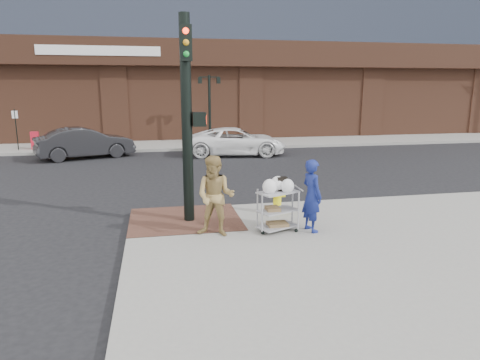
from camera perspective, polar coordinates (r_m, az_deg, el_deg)
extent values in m
plane|color=black|center=(10.36, -3.60, -7.29)|extent=(220.00, 220.00, 0.00)
cube|color=gray|center=(44.03, 7.04, 7.76)|extent=(65.00, 36.00, 0.15)
cube|color=#4A2C23|center=(11.10, -7.32, -5.17)|extent=(2.80, 2.40, 0.01)
cylinder|color=black|center=(25.92, -4.07, 9.33)|extent=(0.16, 0.16, 4.00)
cube|color=black|center=(25.89, -4.14, 13.54)|extent=(1.20, 0.06, 0.06)
cube|color=black|center=(25.83, -5.37, 13.07)|extent=(0.22, 0.22, 0.35)
cube|color=black|center=(25.97, -2.89, 13.11)|extent=(0.22, 0.22, 0.35)
cylinder|color=black|center=(25.81, -27.66, 5.96)|extent=(0.05, 0.05, 2.20)
cylinder|color=black|center=(10.54, -7.11, 7.75)|extent=(0.26, 0.26, 5.00)
cube|color=black|center=(10.56, -5.47, 8.07)|extent=(0.32, 0.28, 0.34)
cube|color=#FF260C|center=(10.58, -4.60, 8.09)|extent=(0.02, 0.18, 0.22)
cube|color=black|center=(10.28, -7.26, 17.68)|extent=(0.28, 0.18, 0.80)
imported|color=navy|center=(10.06, 9.55, -2.06)|extent=(0.55, 0.70, 1.71)
imported|color=#9D814A|center=(9.61, -3.28, -2.19)|extent=(1.09, 0.99, 1.84)
imported|color=black|center=(22.63, -19.95, 4.69)|extent=(4.92, 3.12, 1.53)
imported|color=white|center=(22.22, -0.51, 5.16)|extent=(5.41, 3.06, 1.43)
cube|color=#95959A|center=(9.94, 5.09, -1.62)|extent=(1.06, 0.84, 0.03)
cube|color=#95959A|center=(10.05, 5.04, -4.07)|extent=(1.06, 0.84, 0.03)
cube|color=#95959A|center=(10.17, 5.00, -6.13)|extent=(1.06, 0.84, 0.03)
cube|color=black|center=(9.98, 5.59, -0.60)|extent=(0.23, 0.14, 0.33)
cube|color=brown|center=(10.00, 4.37, -3.83)|extent=(0.31, 0.35, 0.08)
cube|color=brown|center=(10.15, 5.01, -5.86)|extent=(0.47, 0.37, 0.07)
cylinder|color=#FFF115|center=(11.57, 4.96, -4.21)|extent=(0.30, 0.30, 0.09)
cylinder|color=#FFF115|center=(11.46, 4.99, -2.35)|extent=(0.22, 0.22, 0.67)
sphere|color=#FFF115|center=(11.38, 5.03, -0.57)|extent=(0.24, 0.24, 0.24)
cylinder|color=#FFF115|center=(11.45, 5.00, -2.09)|extent=(0.43, 0.10, 0.10)
cube|color=red|center=(25.96, -25.65, 4.79)|extent=(0.43, 0.40, 0.95)
cube|color=yellow|center=(24.93, -20.78, 5.13)|extent=(0.55, 0.52, 1.12)
cube|color=#1A48AD|center=(25.19, -20.18, 5.14)|extent=(0.55, 0.53, 1.03)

